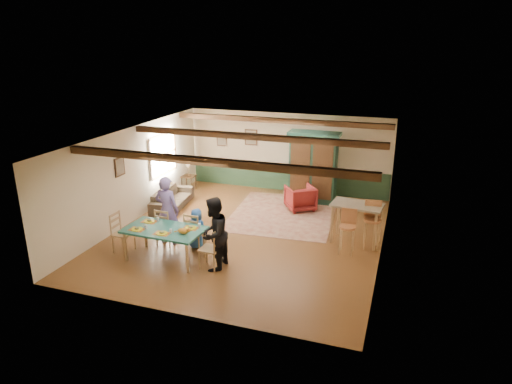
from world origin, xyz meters
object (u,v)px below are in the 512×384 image
(table_lamp, at_px, (188,169))
(person_man, at_px, (167,210))
(cat, at_px, (183,230))
(armoire, at_px, (313,167))
(dining_chair_far_left, at_px, (166,226))
(bar_stool_left, at_px, (347,232))
(person_child, at_px, (197,228))
(end_table, at_px, (189,183))
(sofa, at_px, (172,198))
(dining_table, at_px, (165,244))
(counter_table, at_px, (356,223))
(dining_chair_far_right, at_px, (195,231))
(bar_stool_right, at_px, (372,225))
(person_woman, at_px, (214,234))
(dining_chair_end_left, at_px, (123,233))
(dining_chair_end_right, at_px, (210,248))
(armchair, at_px, (300,198))

(table_lamp, bearing_deg, person_man, -70.18)
(cat, relative_size, armoire, 0.16)
(dining_chair_far_left, relative_size, bar_stool_left, 0.88)
(person_child, bearing_deg, end_table, -58.59)
(dining_chair_far_left, relative_size, sofa, 0.50)
(dining_table, height_order, counter_table, counter_table)
(dining_chair_far_right, bearing_deg, bar_stool_right, -158.15)
(dining_chair_far_left, distance_m, cat, 1.36)
(end_table, distance_m, table_lamp, 0.51)
(sofa, relative_size, bar_stool_right, 1.63)
(person_woman, bearing_deg, sofa, -136.57)
(dining_table, xyz_separation_m, dining_chair_end_left, (-1.20, 0.04, 0.10))
(dining_chair_end_left, relative_size, table_lamp, 2.03)
(cat, bearing_deg, dining_chair_end_right, 9.46)
(table_lamp, bearing_deg, person_child, -60.72)
(person_man, height_order, armoire, armoire)
(armchair, relative_size, table_lamp, 1.71)
(dining_table, relative_size, cat, 5.00)
(armoire, relative_size, sofa, 1.15)
(person_man, distance_m, counter_table, 4.86)
(bar_stool_left, bearing_deg, person_man, -169.75)
(dining_chair_far_right, relative_size, armoire, 0.43)
(dining_chair_far_right, height_order, person_child, person_child)
(dining_table, bearing_deg, sofa, 116.17)
(sofa, height_order, counter_table, counter_table)
(person_child, bearing_deg, bar_stool_left, -163.99)
(person_child, xyz_separation_m, armoire, (2.02, 4.36, 0.62))
(person_man, bearing_deg, dining_chair_end_right, 152.70)
(armoire, relative_size, table_lamp, 4.70)
(dining_chair_end_right, height_order, armoire, armoire)
(person_woman, bearing_deg, dining_chair_far_right, -130.27)
(end_table, bearing_deg, person_man, -70.18)
(counter_table, bearing_deg, armoire, 122.17)
(dining_table, distance_m, counter_table, 4.85)
(dining_chair_end_right, xyz_separation_m, cat, (-0.63, -0.08, 0.38))
(counter_table, height_order, bar_stool_right, bar_stool_right)
(dining_table, height_order, dining_chair_end_right, dining_chair_end_right)
(person_child, bearing_deg, bar_stool_right, -159.16)
(dining_chair_far_left, xyz_separation_m, bar_stool_right, (5.00, 1.46, 0.12))
(person_man, bearing_deg, dining_table, 116.57)
(dining_chair_end_right, relative_size, bar_stool_right, 0.81)
(cat, xyz_separation_m, bar_stool_right, (4.04, 2.35, -0.26))
(dining_chair_far_right, xyz_separation_m, counter_table, (3.75, 1.70, 0.03))
(dining_chair_end_left, distance_m, person_man, 1.21)
(dining_chair_far_right, xyz_separation_m, armoire, (2.02, 4.45, 0.65))
(dining_chair_far_right, xyz_separation_m, person_woman, (0.86, -0.78, 0.36))
(dining_chair_end_right, distance_m, person_woman, 0.38)
(dining_chair_far_left, xyz_separation_m, person_child, (0.84, 0.05, 0.03))
(table_lamp, bearing_deg, sofa, -81.30)
(dining_chair_end_right, relative_size, end_table, 1.86)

